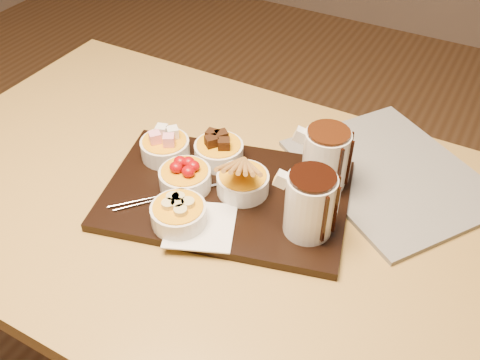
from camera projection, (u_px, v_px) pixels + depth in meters
The scene contains 12 objects.
dining_table at pixel (194, 223), 1.12m from camera, with size 1.20×0.80×0.75m.
serving_board at pixel (226, 195), 1.03m from camera, with size 0.46×0.30×0.02m, color black.
napkin at pixel (201, 226), 0.95m from camera, with size 0.12×0.12×0.00m, color white.
bowl_marshmallows at pixel (165, 149), 1.09m from camera, with size 0.10×0.10×0.04m, color white.
bowl_cake at pixel (219, 152), 1.08m from camera, with size 0.10×0.10×0.04m, color white.
bowl_strawberries at pixel (185, 179), 1.02m from camera, with size 0.10×0.10×0.04m, color white.
bowl_biscotti at pixel (243, 183), 1.01m from camera, with size 0.10×0.10×0.04m, color white.
bowl_bananas at pixel (179, 215), 0.95m from camera, with size 0.10×0.10×0.04m, color white.
pitcher_dark_chocolate at pixel (310, 205), 0.91m from camera, with size 0.09×0.09×0.12m, color silver.
pitcher_milk_chocolate at pixel (325, 159), 1.00m from camera, with size 0.09×0.09×0.12m, color silver.
fondue_skewers at pixel (177, 193), 1.02m from camera, with size 0.26×0.03×0.01m, color silver, non-canonical shape.
newspaper at pixel (391, 173), 1.08m from camera, with size 0.38×0.30×0.01m, color beige.
Camera 1 is at (0.47, -0.64, 1.46)m, focal length 40.00 mm.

